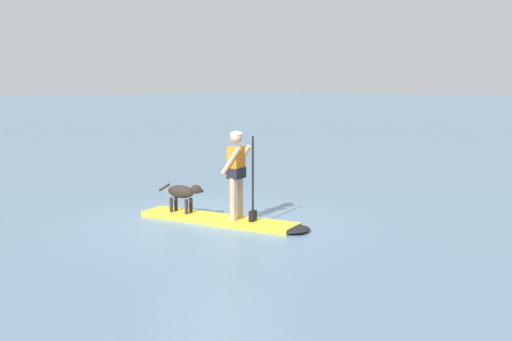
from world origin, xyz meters
The scene contains 4 objects.
ground_plane centered at (0.00, 0.00, 0.00)m, with size 400.00×400.00×0.00m, color slate.
paddleboard centered at (0.22, 0.07, 0.05)m, with size 3.53×1.71×0.10m.
person_paddler centered at (0.41, 0.14, 1.06)m, with size 0.67×0.58×1.66m.
dog centered at (-0.77, -0.26, 0.50)m, with size 1.04×0.43×0.59m.
Camera 1 is at (8.43, -6.83, 2.55)m, focal length 40.52 mm.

